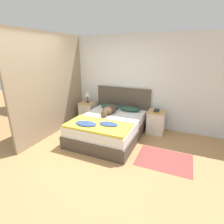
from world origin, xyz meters
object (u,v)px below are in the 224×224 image
Objects in this scene: pillow_right at (130,109)px; dog at (109,110)px; bed at (109,128)px; nightstand_right at (156,122)px; pillow_left at (110,106)px; nightstand_left at (88,112)px; book_stack at (157,111)px; table_lamp at (87,94)px.

pillow_right is 0.62m from dog.
nightstand_right reaches higher than bed.
pillow_left is 0.61m from pillow_right.
bed is 0.51m from dog.
book_stack is at bearing -0.56° from nightstand_left.
book_stack is (2.10, -0.02, 0.33)m from nightstand_left.
bed is at bearing -66.24° from dog.
bed is at bearing -145.35° from nightstand_right.
table_lamp reaches higher than bed.
bed is 3.40× the size of pillow_right.
dog reaches higher than book_stack.
table_lamp is (-0.91, 0.41, 0.25)m from dog.
pillow_left is (-0.30, 0.76, 0.32)m from bed.
pillow_right reaches higher than nightstand_left.
pillow_right reaches higher than bed.
nightstand_left is 1.06× the size of pillow_right.
pillow_left is at bearing 1.65° from table_lamp.
book_stack is at bearing 34.06° from bed.
table_lamp is at bearing 90.00° from nightstand_left.
pillow_right is at bearing 177.46° from nightstand_right.
nightstand_right is 1.06× the size of pillow_left.
book_stack is (0.74, -0.05, 0.06)m from pillow_right.
bed is 3.40× the size of pillow_left.
nightstand_right is 2.18m from table_lamp.
book_stack reaches higher than pillow_right.
nightstand_left is 0.80m from pillow_left.
nightstand_left is (-1.05, 0.73, 0.05)m from bed.
dog is 1.25m from book_stack.
table_lamp is (-2.10, 0.01, 0.56)m from nightstand_right.
nightstand_right is at bearing 0.00° from nightstand_left.
pillow_left is at bearing 2.54° from nightstand_left.
book_stack reaches higher than pillow_left.
table_lamp reaches higher than book_stack.
table_lamp is (0.00, 0.01, 0.56)m from nightstand_left.
table_lamp is at bearing 144.92° from bed.
book_stack is (-0.01, -0.02, 0.33)m from nightstand_right.
dog is at bearing -69.85° from pillow_left.
book_stack is at bearing -2.27° from pillow_left.
dog reaches higher than nightstand_right.
dog is 2.50× the size of table_lamp.
pillow_right is (1.35, 0.03, 0.27)m from nightstand_left.
pillow_right is (0.61, 0.00, 0.00)m from pillow_left.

